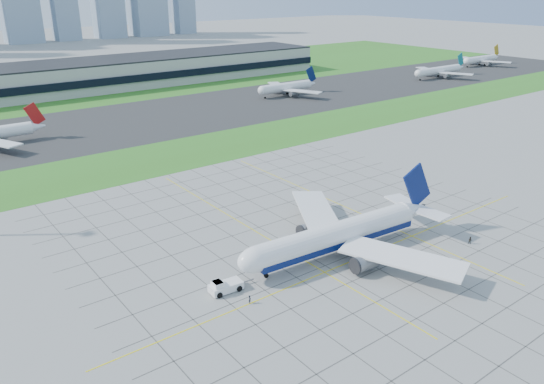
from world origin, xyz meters
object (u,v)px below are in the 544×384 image
at_px(airliner, 338,235).
at_px(distant_jet_3, 439,70).
at_px(distant_jet_2, 287,87).
at_px(crew_near, 250,299).
at_px(distant_jet_4, 481,59).
at_px(pushback_tug, 224,286).
at_px(crew_far, 470,241).

distance_m(airliner, distant_jet_3, 254.12).
bearing_deg(distant_jet_2, airliner, -125.25).
distance_m(crew_near, distant_jet_4, 347.70).
distance_m(pushback_tug, crew_far, 58.45).
xyz_separation_m(airliner, distant_jet_4, (286.22, 147.30, -0.15)).
relative_size(pushback_tug, crew_near, 5.47).
bearing_deg(pushback_tug, distant_jet_2, 51.88).
height_order(pushback_tug, crew_near, pushback_tug).
bearing_deg(crew_far, airliner, -166.96).
height_order(airliner, crew_near, airliner).
bearing_deg(pushback_tug, crew_far, -12.87).
height_order(crew_near, distant_jet_2, distant_jet_2).
xyz_separation_m(pushback_tug, distant_jet_4, (314.45, 145.17, 3.31)).
bearing_deg(distant_jet_3, crew_near, -150.64).
bearing_deg(airliner, pushback_tug, 179.96).
distance_m(crew_near, distant_jet_3, 279.31).
relative_size(crew_near, distant_jet_2, 0.04).
xyz_separation_m(pushback_tug, crew_near, (1.55, -6.39, -0.30)).
distance_m(crew_far, distant_jet_2, 178.40).
bearing_deg(airliner, distant_jet_2, 59.02).
height_order(distant_jet_2, distant_jet_3, same).
xyz_separation_m(distant_jet_3, distant_jet_4, (69.49, 14.63, -0.00)).
relative_size(pushback_tug, distant_jet_3, 0.21).
height_order(distant_jet_3, distant_jet_4, same).
xyz_separation_m(airliner, crew_far, (27.62, -15.10, -3.72)).
relative_size(airliner, distant_jet_2, 1.28).
bearing_deg(distant_jet_2, crew_near, -130.82).
bearing_deg(distant_jet_3, distant_jet_4, 11.89).
height_order(pushback_tug, distant_jet_3, distant_jet_3).
bearing_deg(distant_jet_2, crew_far, -115.16).
bearing_deg(pushback_tug, distant_jet_3, 32.33).
height_order(crew_near, crew_far, crew_far).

